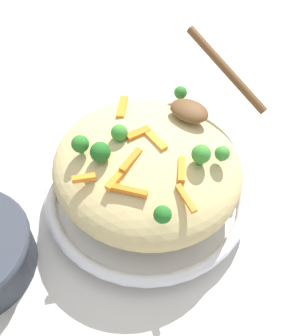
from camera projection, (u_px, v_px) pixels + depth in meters
The scene contains 20 objects.
ground_plane at pixel (147, 200), 0.62m from camera, with size 2.40×2.40×0.00m, color beige.
serving_bowl at pixel (147, 192), 0.60m from camera, with size 0.31×0.31×0.04m.
pasta_mound at pixel (147, 166), 0.55m from camera, with size 0.27×0.26×0.10m, color #D1BA7A.
carrot_piece_0 at pixel (186, 198), 0.47m from camera, with size 0.04×0.01×0.01m, color orange.
carrot_piece_1 at pixel (122, 107), 0.56m from camera, with size 0.04×0.01×0.01m, color orange.
carrot_piece_2 at pixel (84, 178), 0.48m from camera, with size 0.03×0.01×0.01m, color orange.
carrot_piece_3 at pixel (117, 179), 0.48m from camera, with size 0.04×0.01×0.01m, color orange.
carrot_piece_4 at pixel (130, 191), 0.47m from camera, with size 0.04×0.01×0.01m, color orange.
carrot_piece_5 at pixel (182, 170), 0.49m from camera, with size 0.04×0.01×0.01m, color orange.
carrot_piece_6 at pixel (138, 133), 0.52m from camera, with size 0.03×0.01×0.01m, color orange.
carrot_piece_7 at pixel (134, 162), 0.49m from camera, with size 0.04×0.01×0.01m, color orange.
carrot_piece_8 at pixel (156, 141), 0.51m from camera, with size 0.04×0.01×0.01m, color orange.
broccoli_floret_0 at pixel (180, 93), 0.57m from camera, with size 0.02×0.02×0.02m.
broccoli_floret_1 at pixel (222, 153), 0.50m from camera, with size 0.02×0.02×0.02m.
broccoli_floret_2 at pixel (163, 215), 0.44m from camera, with size 0.02×0.02×0.02m.
broccoli_floret_3 at pixel (201, 154), 0.49m from camera, with size 0.02×0.02×0.03m.
broccoli_floret_4 at pixel (80, 144), 0.50m from camera, with size 0.02×0.02×0.03m.
broccoli_floret_5 at pixel (119, 133), 0.51m from camera, with size 0.02×0.02×0.02m.
broccoli_floret_6 at pixel (100, 152), 0.49m from camera, with size 0.03×0.03×0.03m.
serving_spoon at pixel (203, 96), 0.55m from camera, with size 0.15×0.11×0.08m.
Camera 1 is at (0.19, -0.29, 0.52)m, focal length 42.43 mm.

